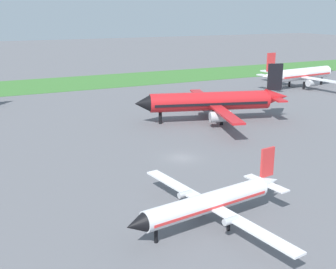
# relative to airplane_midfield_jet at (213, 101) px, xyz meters

# --- Properties ---
(ground_plane) EXTENTS (600.00, 600.00, 0.00)m
(ground_plane) POSITION_rel_airplane_midfield_jet_xyz_m (-16.48, -17.66, -4.22)
(ground_plane) COLOR slate
(grass_taxiway_strip) EXTENTS (360.00, 28.00, 0.08)m
(grass_taxiway_strip) POSITION_rel_airplane_midfield_jet_xyz_m (-16.48, 61.43, -4.18)
(grass_taxiway_strip) COLOR #3D7533
(grass_taxiway_strip) RESTS_ON ground_plane
(airplane_midfield_jet) EXTENTS (32.14, 32.48, 11.73)m
(airplane_midfield_jet) POSITION_rel_airplane_midfield_jet_xyz_m (0.00, 0.00, 0.00)
(airplane_midfield_jet) COLOR red
(airplane_midfield_jet) RESTS_ON ground_plane
(airplane_foreground_turboprop) EXTENTS (20.47, 23.83, 7.16)m
(airplane_foreground_turboprop) POSITION_rel_airplane_midfield_jet_xyz_m (-23.77, -38.31, -1.61)
(airplane_foreground_turboprop) COLOR white
(airplane_foreground_turboprop) RESTS_ON ground_plane
(airplane_parked_jet_far) EXTENTS (30.40, 30.92, 10.93)m
(airplane_parked_jet_far) POSITION_rel_airplane_midfield_jet_xyz_m (44.84, 23.90, -0.29)
(airplane_parked_jet_far) COLOR white
(airplane_parked_jet_far) RESTS_ON ground_plane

